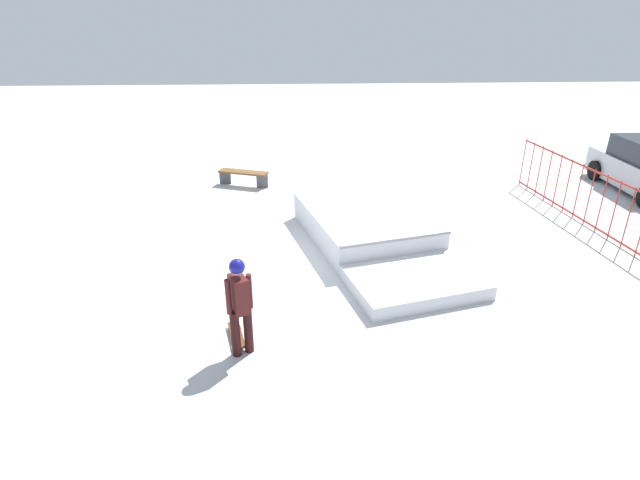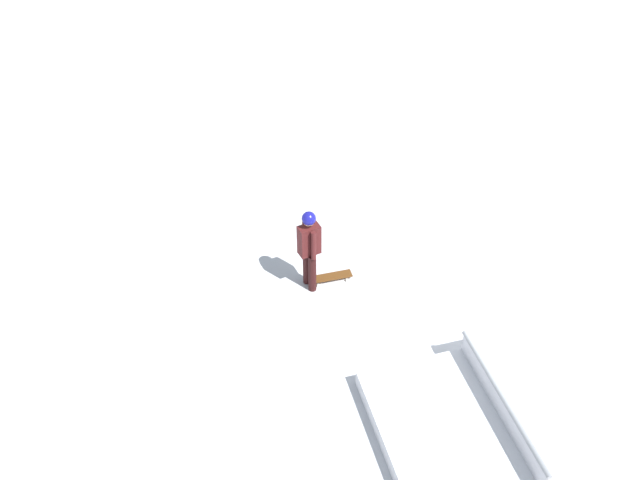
# 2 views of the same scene
# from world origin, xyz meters

# --- Properties ---
(ground_plane) EXTENTS (60.00, 60.00, 0.00)m
(ground_plane) POSITION_xyz_m (0.00, 0.00, 0.00)
(ground_plane) COLOR silver
(skate_ramp) EXTENTS (5.89, 3.89, 0.74)m
(skate_ramp) POSITION_xyz_m (-0.69, 1.48, 0.32)
(skate_ramp) COLOR silver
(skate_ramp) RESTS_ON ground
(skater) EXTENTS (0.44, 0.40, 1.73)m
(skater) POSITION_xyz_m (3.39, -1.24, 1.01)
(skater) COLOR black
(skater) RESTS_ON ground
(skateboard) EXTENTS (0.82, 0.40, 0.09)m
(skateboard) POSITION_xyz_m (2.99, -1.39, 0.08)
(skateboard) COLOR #593314
(skateboard) RESTS_ON ground
(perimeter_fence) EXTENTS (10.02, 1.04, 1.50)m
(perimeter_fence) POSITION_xyz_m (-0.00, 7.43, 0.77)
(perimeter_fence) COLOR #B22D23
(perimeter_fence) RESTS_ON ground
(park_bench) EXTENTS (0.92, 1.64, 0.48)m
(park_bench) POSITION_xyz_m (-5.37, -1.98, 0.36)
(park_bench) COLOR brown
(park_bench) RESTS_ON ground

